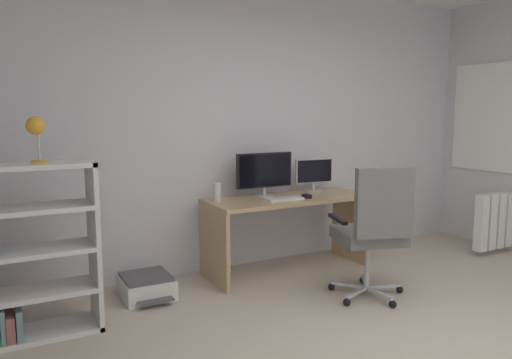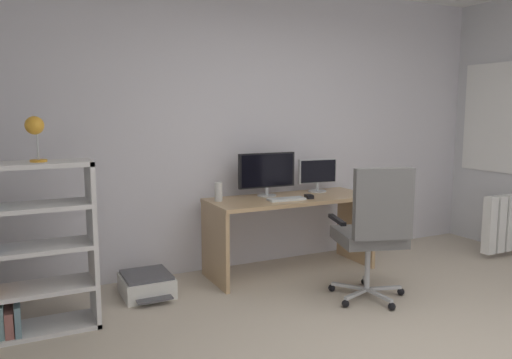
{
  "view_description": "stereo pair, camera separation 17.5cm",
  "coord_description": "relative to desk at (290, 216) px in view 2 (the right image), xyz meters",
  "views": [
    {
      "loc": [
        -2.3,
        -1.86,
        1.53
      ],
      "look_at": [
        -0.34,
        1.75,
        0.96
      ],
      "focal_mm": 34.88,
      "sensor_mm": 36.0,
      "label": 1
    },
    {
      "loc": [
        -2.15,
        -1.94,
        1.53
      ],
      "look_at": [
        -0.34,
        1.75,
        0.96
      ],
      "focal_mm": 34.88,
      "sensor_mm": 36.0,
      "label": 2
    }
  ],
  "objects": [
    {
      "name": "wall_back",
      "position": [
        -0.17,
        0.45,
        0.83
      ],
      "size": [
        5.45,
        0.1,
        2.73
      ],
      "primitive_type": "cube",
      "color": "silver",
      "rests_on": "ground"
    },
    {
      "name": "monitor_main",
      "position": [
        -0.18,
        0.15,
        0.42
      ],
      "size": [
        0.58,
        0.18,
        0.41
      ],
      "color": "#B2B5B7",
      "rests_on": "desk"
    },
    {
      "name": "desk_lamp",
      "position": [
        -2.18,
        -0.35,
        0.87
      ],
      "size": [
        0.13,
        0.12,
        0.31
      ],
      "color": "gold",
      "rests_on": "bookshelf"
    },
    {
      "name": "desk",
      "position": [
        0.0,
        0.0,
        0.0
      ],
      "size": [
        1.57,
        0.62,
        0.72
      ],
      "color": "tan",
      "rests_on": "ground"
    },
    {
      "name": "monitor_secondary",
      "position": [
        0.4,
        0.15,
        0.37
      ],
      "size": [
        0.41,
        0.18,
        0.33
      ],
      "color": "#B2B5B7",
      "rests_on": "desk"
    },
    {
      "name": "computer_mouse",
      "position": [
        0.12,
        -0.13,
        0.2
      ],
      "size": [
        0.08,
        0.11,
        0.03
      ],
      "primitive_type": "cube",
      "rotation": [
        0.0,
        0.0,
        -0.19
      ],
      "color": "black",
      "rests_on": "desk"
    },
    {
      "name": "office_chair",
      "position": [
        0.2,
        -0.96,
        0.07
      ],
      "size": [
        0.65,
        0.66,
        1.1
      ],
      "color": "#B7BABC",
      "rests_on": "ground"
    },
    {
      "name": "keyboard",
      "position": [
        -0.12,
        -0.13,
        0.19
      ],
      "size": [
        0.35,
        0.15,
        0.02
      ],
      "primitive_type": "cube",
      "rotation": [
        0.0,
        0.0,
        -0.07
      ],
      "color": "silver",
      "rests_on": "desk"
    },
    {
      "name": "bookshelf",
      "position": [
        -2.4,
        -0.35,
        0.01
      ],
      "size": [
        0.92,
        0.35,
        1.19
      ],
      "color": "silver",
      "rests_on": "ground"
    },
    {
      "name": "desktop_speaker",
      "position": [
        -0.69,
        0.1,
        0.27
      ],
      "size": [
        0.07,
        0.07,
        0.17
      ],
      "primitive_type": "cylinder",
      "color": "silver",
      "rests_on": "desk"
    },
    {
      "name": "printer",
      "position": [
        -1.38,
        -0.01,
        -0.45
      ],
      "size": [
        0.4,
        0.52,
        0.18
      ],
      "color": "silver",
      "rests_on": "ground"
    }
  ]
}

